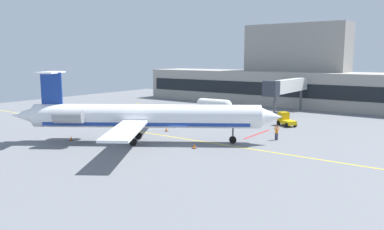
{
  "coord_description": "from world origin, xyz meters",
  "views": [
    {
      "loc": [
        28.16,
        -36.44,
        10.62
      ],
      "look_at": [
        -1.14,
        4.38,
        3.0
      ],
      "focal_mm": 35.66,
      "sensor_mm": 36.0,
      "label": 1
    }
  ],
  "objects_px": {
    "pushback_tractor": "(140,111)",
    "regional_jet": "(142,116)",
    "marshaller": "(276,133)",
    "baggage_tug": "(286,120)",
    "fuel_tank": "(214,104)"
  },
  "relations": [
    {
      "from": "baggage_tug",
      "to": "pushback_tractor",
      "type": "bearing_deg",
      "value": -166.63
    },
    {
      "from": "regional_jet",
      "to": "pushback_tractor",
      "type": "xyz_separation_m",
      "value": [
        -15.39,
        15.89,
        -2.37
      ]
    },
    {
      "from": "pushback_tractor",
      "to": "fuel_tank",
      "type": "xyz_separation_m",
      "value": [
        7.58,
        13.08,
        0.43
      ]
    },
    {
      "from": "regional_jet",
      "to": "marshaller",
      "type": "xyz_separation_m",
      "value": [
        13.09,
        11.13,
        -2.36
      ]
    },
    {
      "from": "baggage_tug",
      "to": "marshaller",
      "type": "distance_m",
      "value": 11.23
    },
    {
      "from": "regional_jet",
      "to": "fuel_tank",
      "type": "height_order",
      "value": "regional_jet"
    },
    {
      "from": "marshaller",
      "to": "baggage_tug",
      "type": "bearing_deg",
      "value": 106.15
    },
    {
      "from": "pushback_tractor",
      "to": "regional_jet",
      "type": "bearing_deg",
      "value": -45.91
    },
    {
      "from": "marshaller",
      "to": "fuel_tank",
      "type": "bearing_deg",
      "value": 139.52
    },
    {
      "from": "pushback_tractor",
      "to": "baggage_tug",
      "type": "bearing_deg",
      "value": 13.37
    },
    {
      "from": "pushback_tractor",
      "to": "fuel_tank",
      "type": "height_order",
      "value": "fuel_tank"
    },
    {
      "from": "pushback_tractor",
      "to": "marshaller",
      "type": "bearing_deg",
      "value": -9.49
    },
    {
      "from": "baggage_tug",
      "to": "fuel_tank",
      "type": "distance_m",
      "value": 19.14
    },
    {
      "from": "fuel_tank",
      "to": "pushback_tractor",
      "type": "bearing_deg",
      "value": -120.09
    },
    {
      "from": "baggage_tug",
      "to": "regional_jet",
      "type": "bearing_deg",
      "value": -114.46
    }
  ]
}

